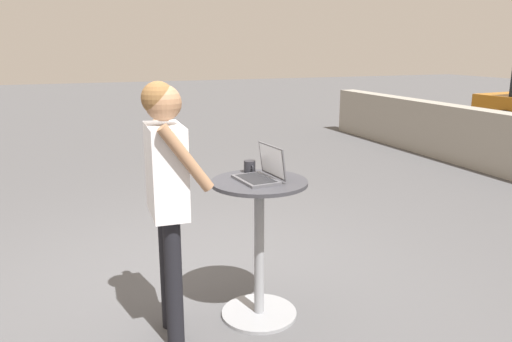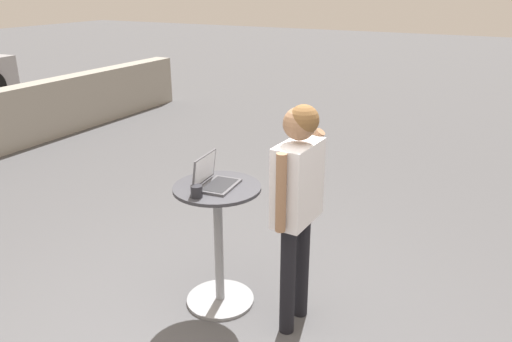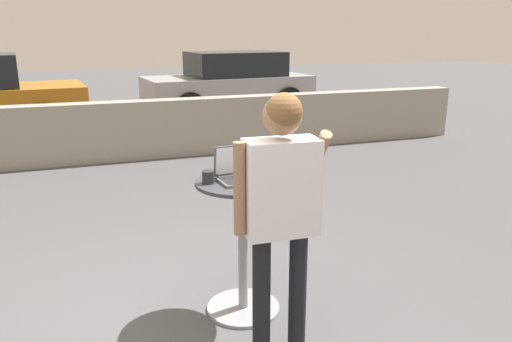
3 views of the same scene
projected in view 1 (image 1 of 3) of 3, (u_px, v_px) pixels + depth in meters
name	position (u px, v px, depth m)	size (l,w,h in m)	color
ground_plane	(197.00, 286.00, 4.05)	(50.00, 50.00, 0.00)	#4C4C4F
cafe_table	(259.00, 240.00, 3.48)	(0.66, 0.66, 1.01)	gray
laptop	(262.00, 173.00, 3.37)	(0.36, 0.29, 0.24)	#515156
coffee_mug	(250.00, 167.00, 3.59)	(0.11, 0.08, 0.09)	#232328
standing_person	(166.00, 180.00, 3.11)	(0.58, 0.36, 1.69)	black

